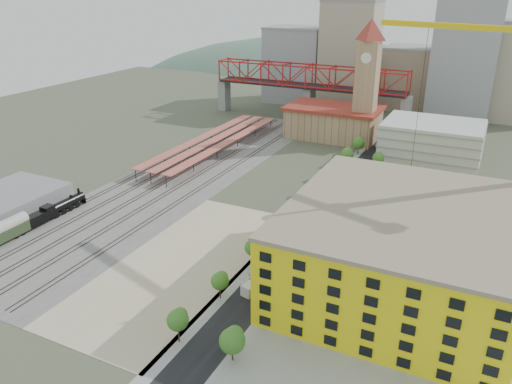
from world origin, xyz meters
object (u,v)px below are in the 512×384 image
at_px(site_trailer_a, 259,284).
at_px(site_trailer_b, 268,273).
at_px(car_0, 248,280).
at_px(clock_tower, 368,71).
at_px(site_trailer_d, 299,237).
at_px(locomotive, 58,209).
at_px(site_trailer_c, 294,242).
at_px(construction_building, 400,248).

bearing_deg(site_trailer_a, site_trailer_b, 104.30).
height_order(site_trailer_b, car_0, site_trailer_b).
xyz_separation_m(clock_tower, site_trailer_d, (8.00, -89.65, -27.50)).
distance_m(locomotive, site_trailer_b, 66.08).
distance_m(site_trailer_c, site_trailer_d, 3.56).
bearing_deg(car_0, construction_building, 22.79).
height_order(construction_building, site_trailer_a, construction_building).
height_order(site_trailer_d, car_0, site_trailer_d).
distance_m(clock_tower, construction_building, 107.36).
relative_size(site_trailer_c, site_trailer_d, 1.05).
height_order(clock_tower, car_0, clock_tower).
distance_m(construction_building, site_trailer_a, 30.34).
relative_size(site_trailer_b, car_0, 1.91).
bearing_deg(car_0, clock_tower, 91.96).
xyz_separation_m(site_trailer_c, car_0, (-3.00, -19.32, -0.48)).
xyz_separation_m(locomotive, site_trailer_c, (66.00, 12.11, -0.79)).
height_order(locomotive, site_trailer_a, locomotive).
xyz_separation_m(site_trailer_b, site_trailer_d, (0.00, 18.87, -0.01)).
distance_m(site_trailer_c, car_0, 19.56).
bearing_deg(clock_tower, site_trailer_b, -85.78).
bearing_deg(clock_tower, site_trailer_a, -85.96).
relative_size(locomotive, car_0, 4.79).
bearing_deg(site_trailer_a, construction_building, 41.44).
bearing_deg(site_trailer_d, site_trailer_a, -76.90).
bearing_deg(site_trailer_c, site_trailer_a, -102.94).
distance_m(clock_tower, locomotive, 123.15).
bearing_deg(car_0, site_trailer_a, -15.40).
bearing_deg(locomotive, site_trailer_b, -2.78).
distance_m(site_trailer_a, site_trailer_d, 23.67).
bearing_deg(construction_building, locomotive, -176.69).
bearing_deg(site_trailer_a, locomotive, -172.61).
height_order(site_trailer_a, car_0, site_trailer_a).
bearing_deg(site_trailer_c, locomotive, 177.46).
bearing_deg(locomotive, clock_tower, 61.16).
xyz_separation_m(construction_building, site_trailer_a, (-26.00, -13.33, -8.19)).
distance_m(site_trailer_a, site_trailer_b, 4.80).
xyz_separation_m(locomotive, site_trailer_b, (66.00, -3.20, -0.84)).
relative_size(clock_tower, site_trailer_a, 5.82).
height_order(construction_building, site_trailer_c, construction_building).
bearing_deg(site_trailer_d, car_0, -84.38).
height_order(locomotive, site_trailer_d, locomotive).
bearing_deg(site_trailer_c, construction_building, -27.57).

